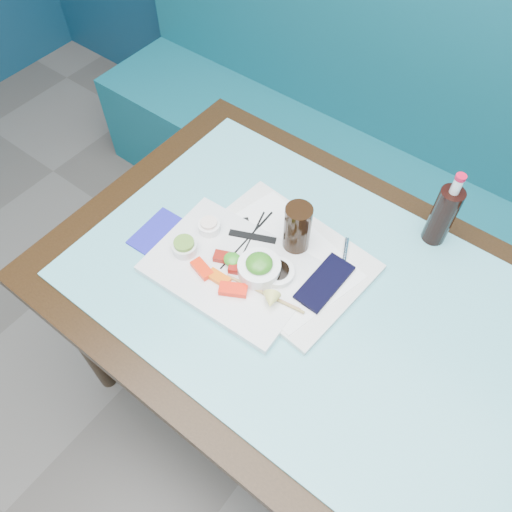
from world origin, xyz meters
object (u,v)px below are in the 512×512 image
Objects in this scene: dining_table at (317,315)px; serving_tray at (280,258)px; cola_bottle_body at (443,216)px; blue_napkin at (166,237)px; booth_bench at (430,199)px; seaweed_bowl at (259,269)px; sashimi_plate at (232,268)px; cola_glass at (297,228)px.

serving_tray reaches higher than dining_table.
cola_bottle_body is 1.18× the size of blue_napkin.
serving_tray is at bearing 168.88° from dining_table.
booth_bench reaches higher than seaweed_bowl.
cola_bottle_body is (0.13, 0.34, 0.18)m from dining_table.
booth_bench is 28.03× the size of seaweed_bowl.
booth_bench is 7.48× the size of sashimi_plate.
cola_glass is at bearing 148.34° from dining_table.
blue_napkin is (-0.21, -0.03, -0.01)m from sashimi_plate.
sashimi_plate is 2.83× the size of cola_glass.
cola_bottle_body reaches higher than sashimi_plate.
seaweed_bowl is (-0.16, -0.89, 0.42)m from booth_bench.
cola_bottle_body is at bearing 37.82° from blue_napkin.
cola_glass is at bearing 57.90° from sashimi_plate.
blue_napkin is (-0.28, -0.13, -0.01)m from serving_tray.
serving_tray is 0.10m from cola_glass.
booth_bench is 2.14× the size of dining_table.
cola_glass reaches higher than blue_napkin.
sashimi_plate is at bearing -122.62° from serving_tray.
cola_bottle_body reaches higher than serving_tray.
blue_napkin is at bearing -167.10° from dining_table.
dining_table is 9.38× the size of blue_napkin.
dining_table is 0.41m from cola_bottle_body.
sashimi_plate is 0.13m from serving_tray.
cola_bottle_body is (0.28, 0.31, 0.08)m from serving_tray.
blue_napkin is at bearing -169.26° from seaweed_bowl.
seaweed_bowl is 0.76× the size of cola_glass.
blue_napkin is at bearing -142.18° from cola_bottle_body.
cola_glass is 0.80× the size of cola_bottle_body.
dining_table is 13.08× the size of seaweed_bowl.
cola_glass reaches higher than serving_tray.
blue_napkin reaches higher than dining_table.
seaweed_bowl is 0.48m from cola_bottle_body.
seaweed_bowl reaches higher than blue_napkin.
serving_tray is 3.06× the size of cola_glass.
seaweed_bowl is (-0.01, -0.07, 0.03)m from serving_tray.
seaweed_bowl reaches higher than sashimi_plate.
dining_table is 0.24m from cola_glass.
serving_tray is 0.08m from seaweed_bowl.
blue_napkin is at bearing -175.27° from sashimi_plate.
cola_bottle_body is (0.13, -0.50, 0.47)m from booth_bench.
cola_bottle_body is at bearing 53.17° from serving_tray.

